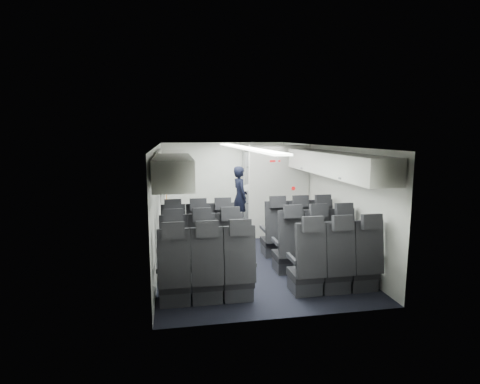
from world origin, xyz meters
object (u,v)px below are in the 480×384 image
object	(u,v)px
boarding_door	(164,195)
flight_attendant	(240,197)
seat_row_mid	(259,252)
seat_row_rear	(273,270)
carry_on_bag	(171,167)
galley_unit	(259,186)
seat_row_front	(249,237)

from	to	relation	value
boarding_door	flight_attendant	distance (m)	1.93
seat_row_mid	flight_attendant	xyz separation A→B (m)	(0.26, 3.28, 0.39)
seat_row_rear	carry_on_bag	world-z (taller)	carry_on_bag
galley_unit	boarding_door	size ratio (longest dim) A/B	1.02
seat_row_front	seat_row_mid	size ratio (longest dim) A/B	1.00
seat_row_front	galley_unit	size ratio (longest dim) A/B	1.75
boarding_door	carry_on_bag	distance (m)	2.14
seat_row_front	seat_row_mid	world-z (taller)	same
seat_row_mid	flight_attendant	size ratio (longest dim) A/B	2.10
seat_row_front	flight_attendant	distance (m)	2.43
seat_row_front	carry_on_bag	world-z (taller)	carry_on_bag
flight_attendant	carry_on_bag	bearing A→B (deg)	134.07
seat_row_rear	boarding_door	bearing A→B (deg)	112.87
seat_row_front	flight_attendant	xyz separation A→B (m)	(0.26, 2.38, 0.39)
seat_row_front	seat_row_rear	xyz separation A→B (m)	(0.00, -1.80, 0.00)
seat_row_front	seat_row_rear	bearing A→B (deg)	-90.00
seat_row_front	boarding_door	bearing A→B (deg)	128.16
carry_on_bag	flight_attendant	bearing A→B (deg)	71.99
seat_row_mid	galley_unit	xyz separation A→B (m)	(0.95, 4.15, 0.55)
seat_row_rear	carry_on_bag	size ratio (longest dim) A/B	8.60
boarding_door	carry_on_bag	xyz separation A→B (m)	(0.21, -1.96, 0.82)
carry_on_bag	boarding_door	bearing A→B (deg)	114.85
boarding_door	galley_unit	bearing A→B (deg)	24.28
carry_on_bag	galley_unit	bearing A→B (deg)	71.50
boarding_door	flight_attendant	world-z (taller)	boarding_door
boarding_door	flight_attendant	bearing A→B (deg)	8.91
seat_row_mid	boarding_door	xyz separation A→B (m)	(-1.64, 2.99, 0.55)
carry_on_bag	seat_row_front	bearing A→B (deg)	13.81
seat_row_mid	boarding_door	size ratio (longest dim) A/B	1.79
boarding_door	seat_row_front	bearing A→B (deg)	-51.84
seat_row_front	flight_attendant	size ratio (longest dim) A/B	2.10
galley_unit	boarding_door	world-z (taller)	galley_unit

